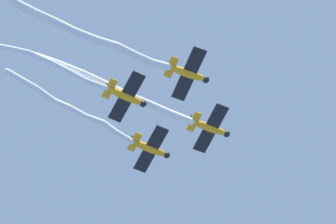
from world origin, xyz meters
name	(u,v)px	position (x,y,z in m)	size (l,w,h in m)	color
airplane_lead	(210,128)	(3.08, -1.77, 76.20)	(6.47, 6.20, 1.84)	orange
smoke_trail_lead	(115,89)	(-5.76, 7.50, 77.08)	(15.06, 15.61, 2.48)	white
airplane_left_wing	(151,149)	(3.18, 6.26, 75.80)	(6.30, 6.37, 1.84)	orange
smoke_trail_left_wing	(70,107)	(-5.19, 13.86, 77.30)	(13.85, 12.17, 3.78)	white
airplane_right_wing	(188,74)	(-4.95, -1.68, 76.50)	(6.57, 6.09, 1.84)	orange
smoke_trail_right_wing	(85,33)	(-14.60, 7.45, 75.07)	(17.36, 14.84, 2.99)	white
airplane_slot	(126,96)	(-4.85, 6.36, 76.00)	(6.18, 6.48, 1.84)	orange
smoke_trail_slot	(48,63)	(-11.78, 13.64, 76.93)	(9.82, 12.10, 3.09)	white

